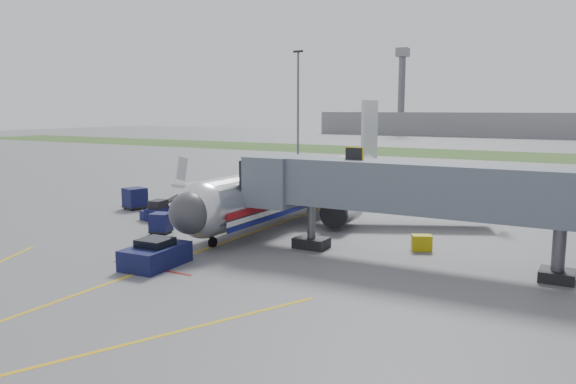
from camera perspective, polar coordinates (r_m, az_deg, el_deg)
The scene contains 16 objects.
ground at distance 37.14m, azimuth -9.51°, elevation -6.15°, with size 400.00×400.00×0.00m, color #565659.
grass_strip at distance 120.44m, azimuth 18.39°, elevation 3.63°, with size 300.00×25.00×0.01m, color #2D4C1E.
apron_markings at distance 31.96m, azimuth -17.93°, elevation -8.87°, with size 21.52×50.00×0.01m.
airliner at distance 49.21m, azimuth 1.58°, elevation 0.70°, with size 32.10×35.67×10.25m.
jet_bridge at distance 34.69m, azimuth 12.59°, elevation 0.26°, with size 25.30×4.00×6.90m.
light_mast_left at distance 111.19m, azimuth 1.03°, elevation 9.25°, with size 2.00×0.44×20.40m.
distant_terminal at distance 200.67m, azimuth 20.04°, elevation 6.47°, with size 120.00×14.00×8.00m, color slate.
control_tower at distance 203.00m, azimuth 11.48°, elevation 10.59°, with size 4.00×4.00×30.00m.
pushback_tug at distance 34.46m, azimuth -13.30°, elevation -6.21°, with size 2.69×4.17×1.68m.
baggage_tug at distance 48.74m, azimuth -13.05°, elevation -1.87°, with size 1.51×2.48×1.64m.
baggage_cart_a at distance 52.21m, azimuth -9.58°, elevation -0.88°, with size 2.05×2.05×1.80m.
baggage_cart_b at distance 43.30m, azimuth -12.79°, elevation -3.08°, with size 1.75×1.75×1.54m.
baggage_cart_c at distance 54.24m, azimuth -15.29°, elevation -0.62°, with size 2.27×2.27×1.97m.
belt_loader at distance 49.25m, azimuth -12.87°, elevation -2.08°, with size 2.04×3.93×1.85m.
ground_power_cart at distance 38.31m, azimuth 13.43°, elevation -5.04°, with size 1.52×1.31×1.02m.
ramp_worker at distance 53.78m, azimuth -6.96°, elevation -0.72°, with size 0.55×0.36×1.51m, color #A0C617.
Camera 1 is at (22.65, -27.92, 9.32)m, focal length 35.00 mm.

